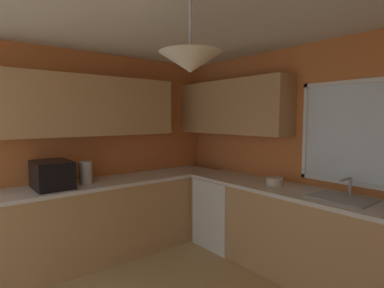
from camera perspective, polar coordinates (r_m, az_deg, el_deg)
The scene contains 8 objects.
room_shell at distance 2.76m, azimuth 2.02°, elevation 5.94°, with size 4.22×3.66×2.53m.
counter_run_left at distance 3.86m, azimuth -16.99°, elevation -13.42°, with size 0.65×3.27×0.92m.
counter_run_back at distance 3.38m, azimuth 22.83°, elevation -16.33°, with size 3.31×0.65×0.92m.
dishwasher at distance 4.09m, azimuth 6.17°, elevation -12.52°, with size 0.60×0.60×0.87m, color white.
microwave at distance 3.57m, azimuth -24.82°, elevation -5.23°, with size 0.48×0.36×0.29m, color black.
kettle at distance 3.65m, azimuth -19.33°, elevation -5.09°, with size 0.15×0.15×0.26m, color #B7B7BC.
sink_assembly at distance 3.16m, azimuth 26.39°, elevation -9.04°, with size 0.52×0.40×0.19m.
bowl at distance 3.52m, azimuth 15.24°, elevation -6.75°, with size 0.19×0.19×0.09m, color beige.
Camera 1 is at (1.68, -1.33, 1.67)m, focal length 28.37 mm.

